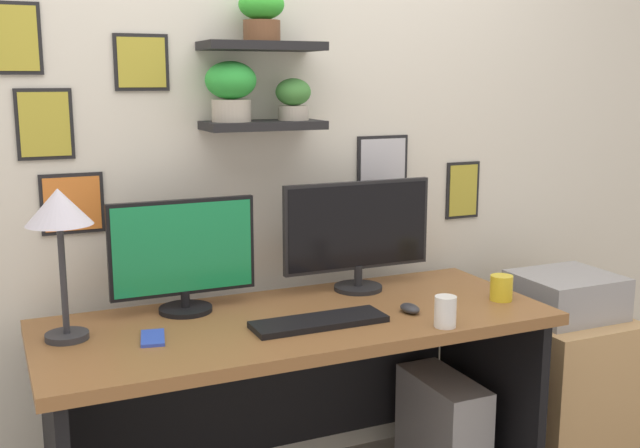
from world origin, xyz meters
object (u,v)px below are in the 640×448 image
pen_cup (445,312)px  drawer_cabinet (560,384)px  desk (293,370)px  monitor_left (183,254)px  cell_phone (153,338)px  desk_lamp (59,218)px  printer (566,295)px  computer_mouse (410,308)px  coffee_mug (501,288)px  monitor_right (358,232)px  computer_tower_right (442,431)px  keyboard (319,322)px

pen_cup → drawer_cabinet: bearing=22.4°
desk → monitor_left: bearing=153.8°
cell_phone → pen_cup: pen_cup is taller
desk_lamp → printer: desk_lamp is taller
drawer_cabinet → computer_mouse: bearing=-169.3°
drawer_cabinet → cell_phone: bearing=-177.7°
desk → coffee_mug: (0.73, -0.17, 0.25)m
desk → monitor_right: bearing=26.3°
pen_cup → computer_tower_right: bearing=55.6°
computer_mouse → cell_phone: computer_mouse is taller
coffee_mug → printer: bearing=19.7°
monitor_left → printer: (1.51, -0.17, -0.28)m
computer_mouse → drawer_cabinet: 0.96m
monitor_left → monitor_right: (0.66, 0.00, 0.02)m
monitor_right → drawer_cabinet: bearing=-11.6°
monitor_left → printer: size_ratio=1.30×
keyboard → desk_lamp: bearing=166.0°
monitor_left → keyboard: 0.51m
keyboard → pen_cup: 0.40m
printer → cell_phone: bearing=-177.7°
desk_lamp → pen_cup: bearing=-18.3°
keyboard → pen_cup: pen_cup is taller
coffee_mug → drawer_cabinet: size_ratio=0.15×
monitor_left → desk_lamp: desk_lamp is taller
desk_lamp → printer: bearing=-1.3°
monitor_right → printer: bearing=-11.6°
monitor_left → computer_mouse: size_ratio=5.48×
monitor_left → computer_tower_right: (0.92, -0.20, -0.73)m
desk_lamp → pen_cup: desk_lamp is taller
monitor_right → desk: bearing=-153.7°
monitor_right → printer: 0.92m
desk → cell_phone: size_ratio=12.08×
computer_mouse → desk_lamp: desk_lamp is taller
computer_tower_right → desk: bearing=176.4°
computer_mouse → cell_phone: (-0.85, 0.09, -0.01)m
keyboard → cell_phone: size_ratio=3.14×
keyboard → desk_lamp: 0.86m
desk → computer_mouse: size_ratio=18.79×
computer_mouse → computer_tower_right: (0.23, 0.13, -0.55)m
monitor_left → drawer_cabinet: monitor_left is taller
keyboard → monitor_left: bearing=138.1°
pen_cup → printer: (0.79, 0.33, -0.13)m
monitor_right → printer: size_ratio=1.54×
desk_lamp → computer_tower_right: desk_lamp is taller
keyboard → pen_cup: size_ratio=4.40×
desk_lamp → monitor_right: bearing=7.2°
coffee_mug → printer: 0.49m
desk_lamp → desk: bearing=-2.3°
monitor_left → desk_lamp: size_ratio=1.07×
keyboard → coffee_mug: bearing=-1.2°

